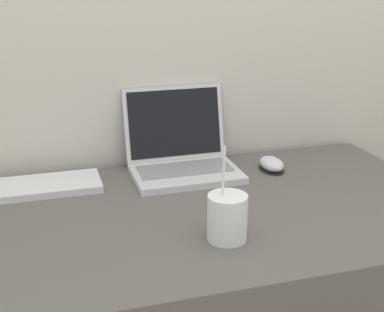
% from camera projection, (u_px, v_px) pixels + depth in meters
% --- Properties ---
extents(laptop, '(0.31, 0.27, 0.24)m').
position_uv_depth(laptop, '(181.00, 154.00, 1.61)').
color(laptop, silver).
rests_on(laptop, desk).
extents(drink_cup, '(0.09, 0.09, 0.22)m').
position_uv_depth(drink_cup, '(227.00, 217.00, 1.20)').
color(drink_cup, white).
rests_on(drink_cup, desk).
extents(computer_mouse, '(0.07, 0.11, 0.04)m').
position_uv_depth(computer_mouse, '(271.00, 165.00, 1.64)').
color(computer_mouse, black).
rests_on(computer_mouse, desk).
extents(external_keyboard, '(0.36, 0.15, 0.02)m').
position_uv_depth(external_keyboard, '(35.00, 187.00, 1.49)').
color(external_keyboard, silver).
rests_on(external_keyboard, desk).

